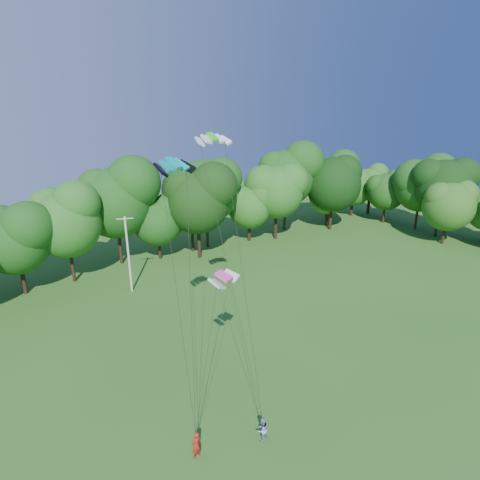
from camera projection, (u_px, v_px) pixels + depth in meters
utility_pole at (128, 254)px, 39.23m from camera, size 1.60×0.64×8.35m
kite_flyer_left at (196, 445)px, 20.64m from camera, size 0.70×0.55×1.70m
kite_flyer_right at (262, 429)px, 21.77m from camera, size 0.82×0.67×1.53m
kite_teal at (174, 163)px, 20.85m from camera, size 2.58×1.67×0.63m
kite_green at (213, 137)px, 25.10m from camera, size 2.42×1.16×0.55m
kite_pink at (224, 276)px, 22.27m from camera, size 2.24×1.61×0.44m
tree_back_center at (198, 198)px, 47.67m from camera, size 8.87×8.87×12.90m
tree_back_east at (328, 190)px, 62.76m from camera, size 6.88×6.88×10.01m
tree_flank_east at (450, 197)px, 53.37m from camera, size 7.79×7.79×11.34m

